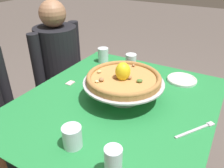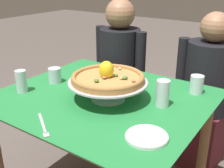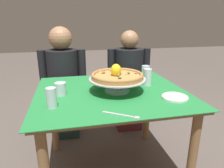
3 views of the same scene
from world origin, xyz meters
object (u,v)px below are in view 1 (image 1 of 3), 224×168
(water_glass_front_left, at_px, (113,164))
(dinner_fork, at_px, (197,129))
(pizza, at_px, (124,78))
(water_glass_back_right, at_px, (103,56))
(water_glass_side_right, at_px, (131,66))
(sugar_packet, at_px, (70,83))
(side_plate, at_px, (182,79))
(pizza_stand, at_px, (123,86))
(water_glass_side_left, at_px, (72,138))
(diner_right, at_px, (60,75))

(water_glass_front_left, bearing_deg, dinner_fork, -27.24)
(pizza, xyz_separation_m, water_glass_back_right, (0.36, 0.34, -0.08))
(water_glass_side_right, height_order, sugar_packet, water_glass_side_right)
(pizza, xyz_separation_m, dinner_fork, (-0.06, -0.39, -0.12))
(water_glass_front_left, height_order, dinner_fork, water_glass_front_left)
(water_glass_side_right, distance_m, side_plate, 0.32)
(pizza_stand, distance_m, dinner_fork, 0.41)
(dinner_fork, bearing_deg, sugar_packet, 85.80)
(sugar_packet, bearing_deg, water_glass_back_right, -0.62)
(pizza, xyz_separation_m, water_glass_side_left, (-0.40, 0.01, -0.08))
(water_glass_front_left, distance_m, dinner_fork, 0.44)
(pizza_stand, height_order, side_plate, pizza_stand)
(water_glass_front_left, xyz_separation_m, water_glass_side_left, (0.05, 0.21, -0.02))
(dinner_fork, bearing_deg, pizza_stand, 80.60)
(side_plate, bearing_deg, pizza, 147.91)
(pizza_stand, relative_size, sugar_packet, 8.27)
(water_glass_side_right, xyz_separation_m, sugar_packet, (-0.28, 0.26, -0.06))
(water_glass_side_right, relative_size, water_glass_back_right, 1.34)
(pizza, distance_m, sugar_packet, 0.37)
(water_glass_side_left, distance_m, side_plate, 0.79)
(sugar_packet, bearing_deg, side_plate, -57.54)
(diner_right, bearing_deg, dinner_fork, -108.62)
(dinner_fork, distance_m, sugar_packet, 0.74)
(water_glass_side_left, xyz_separation_m, water_glass_back_right, (0.76, 0.33, 0.00))
(pizza_stand, height_order, water_glass_back_right, same)
(water_glass_side_left, distance_m, dinner_fork, 0.53)
(dinner_fork, relative_size, sugar_packet, 3.78)
(pizza_stand, relative_size, water_glass_side_right, 3.03)
(sugar_packet, bearing_deg, water_glass_front_left, -129.20)
(water_glass_front_left, bearing_deg, sugar_packet, 50.80)
(water_glass_side_right, height_order, dinner_fork, water_glass_side_right)
(pizza, xyz_separation_m, side_plate, (0.35, -0.22, -0.11))
(water_glass_back_right, distance_m, side_plate, 0.56)
(water_glass_back_right, bearing_deg, pizza, -136.19)
(water_glass_side_left, xyz_separation_m, dinner_fork, (0.34, -0.41, -0.04))
(water_glass_side_right, distance_m, water_glass_back_right, 0.27)
(pizza, bearing_deg, water_glass_side_right, 17.97)
(pizza_stand, distance_m, pizza, 0.05)
(sugar_packet, height_order, diner_right, diner_right)
(water_glass_front_left, xyz_separation_m, diner_right, (0.77, 0.93, -0.25))
(pizza_stand, height_order, diner_right, diner_right)
(water_glass_side_left, bearing_deg, water_glass_front_left, -102.56)
(pizza_stand, distance_m, water_glass_front_left, 0.49)
(pizza, xyz_separation_m, water_glass_front_left, (-0.45, -0.19, -0.07))
(water_glass_side_right, distance_m, dinner_fork, 0.59)
(sugar_packet, bearing_deg, dinner_fork, -94.20)
(dinner_fork, bearing_deg, water_glass_side_left, 129.84)
(pizza, distance_m, water_glass_front_left, 0.50)
(side_plate, bearing_deg, water_glass_front_left, 178.28)
(sugar_packet, bearing_deg, diner_right, 49.96)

